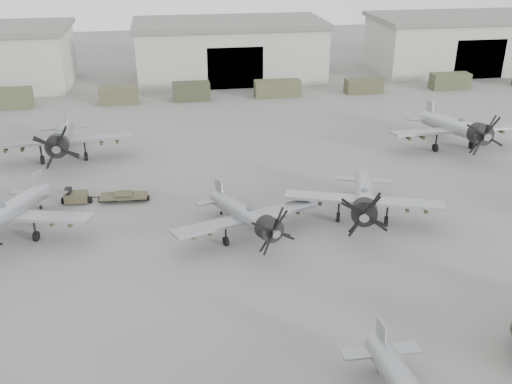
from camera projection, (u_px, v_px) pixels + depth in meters
ground at (352, 322)px, 34.35m from camera, size 220.00×220.00×0.00m
hangar_center at (230, 49)px, 87.90m from camera, size 29.00×14.80×8.70m
hangar_right at (460, 42)px, 93.37m from camera, size 29.00×14.80×8.70m
support_truck_1 at (8, 98)px, 74.11m from camera, size 6.04×2.20×2.62m
support_truck_2 at (119, 95)px, 76.21m from camera, size 5.06×2.20×2.31m
support_truck_3 at (191, 91)px, 77.57m from camera, size 5.04×2.20×2.46m
support_truck_4 at (277, 88)px, 79.33m from camera, size 6.38×2.20×2.26m
support_truck_5 at (364, 86)px, 81.20m from camera, size 5.28×2.20×1.97m
support_truck_6 at (450, 81)px, 83.02m from camera, size 5.64×2.20×2.29m
aircraft_mid_0 at (7, 214)px, 42.34m from camera, size 12.61×11.35×5.01m
aircraft_mid_1 at (247, 216)px, 42.39m from camera, size 11.42×10.28×4.58m
aircraft_mid_2 at (364, 198)px, 44.73m from camera, size 12.53×11.29×5.04m
aircraft_far_0 at (61, 138)px, 56.49m from camera, size 14.07×12.66×5.61m
aircraft_far_1 at (457, 128)px, 59.52m from camera, size 14.00×12.60×5.61m
tug_trailer at (94, 197)px, 49.04m from camera, size 7.02×1.73×1.40m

